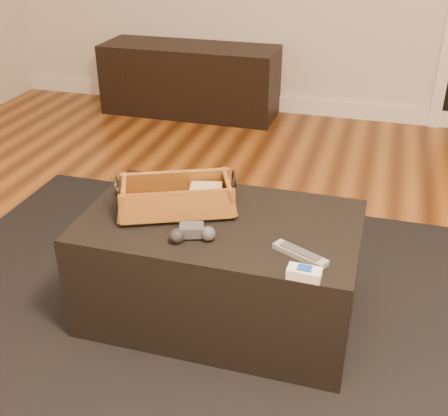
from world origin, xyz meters
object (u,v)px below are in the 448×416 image
(media_cabinet, at_px, (190,80))
(tv_remote, at_px, (171,207))
(cream_gadget, at_px, (304,273))
(wicker_basket, at_px, (177,199))
(silver_remote, at_px, (300,254))
(game_controller, at_px, (192,233))
(ottoman, at_px, (220,267))

(media_cabinet, height_order, tv_remote, media_cabinet)
(tv_remote, bearing_deg, cream_gadget, -56.16)
(tv_remote, xyz_separation_m, wicker_basket, (0.01, 0.02, 0.02))
(silver_remote, bearing_deg, wicker_basket, 160.02)
(wicker_basket, relative_size, game_controller, 2.89)
(silver_remote, bearing_deg, tv_remote, 162.90)
(ottoman, relative_size, game_controller, 6.08)
(media_cabinet, relative_size, tv_remote, 5.81)
(wicker_basket, height_order, silver_remote, wicker_basket)
(ottoman, xyz_separation_m, game_controller, (-0.05, -0.16, 0.24))
(silver_remote, xyz_separation_m, cream_gadget, (0.03, -0.11, 0.01))
(game_controller, distance_m, silver_remote, 0.37)
(cream_gadget, bearing_deg, media_cabinet, 116.45)
(wicker_basket, bearing_deg, game_controller, -55.41)
(wicker_basket, distance_m, silver_remote, 0.52)
(cream_gadget, bearing_deg, wicker_basket, 150.89)
(tv_remote, relative_size, cream_gadget, 2.13)
(wicker_basket, relative_size, cream_gadget, 4.50)
(ottoman, distance_m, tv_remote, 0.30)
(wicker_basket, xyz_separation_m, cream_gadget, (0.52, -0.29, -0.03))
(media_cabinet, height_order, cream_gadget, media_cabinet)
(game_controller, distance_m, cream_gadget, 0.41)
(media_cabinet, xyz_separation_m, ottoman, (0.92, -2.27, -0.04))
(media_cabinet, xyz_separation_m, wicker_basket, (0.75, -2.25, 0.22))
(wicker_basket, distance_m, cream_gadget, 0.60)
(ottoman, height_order, game_controller, game_controller)
(media_cabinet, relative_size, ottoman, 1.31)
(cream_gadget, bearing_deg, silver_remote, 105.45)
(tv_remote, bearing_deg, wicker_basket, 30.87)
(wicker_basket, xyz_separation_m, game_controller, (0.12, -0.18, -0.02))
(media_cabinet, height_order, silver_remote, media_cabinet)
(game_controller, xyz_separation_m, cream_gadget, (0.40, -0.11, -0.01))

